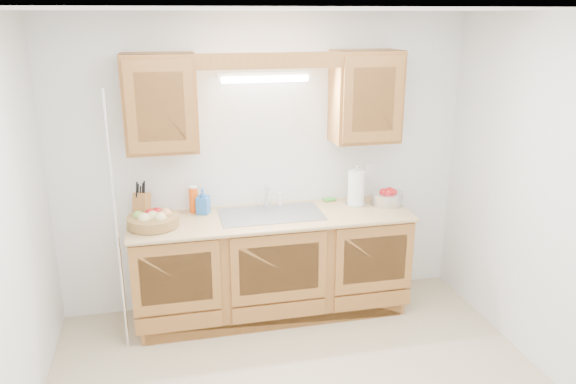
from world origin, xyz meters
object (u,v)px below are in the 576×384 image
object	(u,v)px
paper_towel	(356,188)
fruit_basket	(153,219)
knife_block	(142,205)
apple_bowl	(387,197)

from	to	relation	value
paper_towel	fruit_basket	bearing A→B (deg)	-175.35
knife_block	apple_bowl	bearing A→B (deg)	18.46
apple_bowl	fruit_basket	bearing A→B (deg)	-177.30
fruit_basket	knife_block	xyz separation A→B (m)	(-0.09, 0.20, 0.06)
fruit_basket	paper_towel	bearing A→B (deg)	4.65
knife_block	apple_bowl	distance (m)	2.07
knife_block	paper_towel	world-z (taller)	paper_towel
fruit_basket	paper_towel	distance (m)	1.71
fruit_basket	paper_towel	xyz separation A→B (m)	(1.71, 0.14, 0.10)
paper_towel	apple_bowl	world-z (taller)	paper_towel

